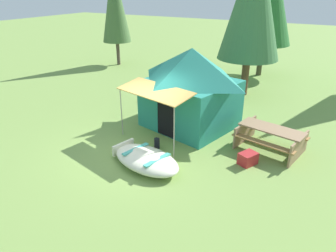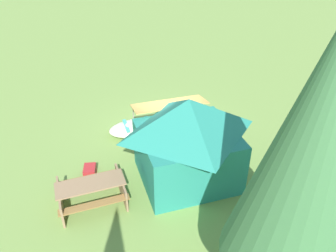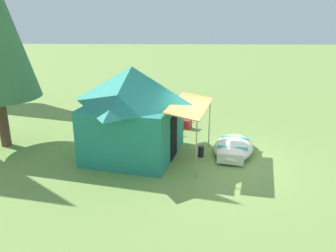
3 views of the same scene
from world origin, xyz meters
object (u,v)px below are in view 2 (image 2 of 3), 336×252
Objects in this scene: picnic_table at (91,190)px; beached_rowboat at (138,128)px; cooler_box at (90,172)px; pine_tree_side at (325,143)px; canvas_cabin_tent at (188,139)px; fuel_can at (158,140)px.

beached_rowboat is at bearing -136.29° from picnic_table.
cooler_box is 7.78m from pine_tree_side.
picnic_table is 0.32× the size of pine_tree_side.
beached_rowboat is at bearing -87.42° from canvas_cabin_tent.
picnic_table is 1.30m from cooler_box.
beached_rowboat is 0.58× the size of canvas_cabin_tent.
picnic_table is at bearing 73.75° from cooler_box.
fuel_can is (-0.14, -2.16, -1.32)m from canvas_cabin_tent.
cooler_box is (2.70, -1.67, -1.31)m from canvas_cabin_tent.
pine_tree_side is (-2.03, 6.26, 4.16)m from cooler_box.
canvas_cabin_tent is at bearing -98.31° from pine_tree_side.
fuel_can is (-3.20, -1.70, -0.31)m from picnic_table.
pine_tree_side is at bearing 115.31° from picnic_table.
picnic_table is 3.63m from fuel_can.
pine_tree_side reaches higher than cooler_box.
cooler_box is at bearing 9.77° from fuel_can.
picnic_table reaches higher than fuel_can.
fuel_can is 0.05× the size of pine_tree_side.
pine_tree_side is (0.67, 4.59, 2.85)m from canvas_cabin_tent.
fuel_can is at bearing -151.99° from picnic_table.
beached_rowboat is 3.00m from cooler_box.
cooler_box is at bearing -31.69° from canvas_cabin_tent.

